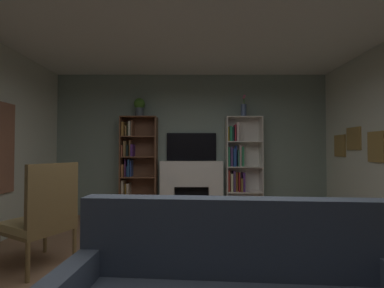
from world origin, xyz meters
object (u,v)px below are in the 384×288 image
(tv, at_px, (192,147))
(armchair, at_px, (44,216))
(fireplace, at_px, (192,187))
(potted_plant, at_px, (140,106))
(vase_with_flowers, at_px, (244,109))
(bookshelf_left, at_px, (136,169))
(bookshelf_right, at_px, (240,167))

(tv, relative_size, armchair, 0.85)
(fireplace, relative_size, tv, 1.33)
(potted_plant, xyz_separation_m, vase_with_flowers, (2.05, -0.00, -0.06))
(tv, distance_m, bookshelf_left, 1.20)
(potted_plant, bearing_deg, tv, 6.67)
(tv, distance_m, bookshelf_right, 1.02)
(bookshelf_right, height_order, potted_plant, potted_plant)
(potted_plant, bearing_deg, vase_with_flowers, -0.02)
(tv, xyz_separation_m, bookshelf_left, (-1.12, -0.09, -0.43))
(bookshelf_right, bearing_deg, armchair, -140.59)
(fireplace, relative_size, potted_plant, 3.56)
(vase_with_flowers, height_order, armchair, vase_with_flowers)
(bookshelf_right, height_order, armchair, bookshelf_right)
(potted_plant, bearing_deg, armchair, -106.88)
(vase_with_flowers, relative_size, armchair, 0.37)
(armchair, bearing_deg, bookshelf_left, 75.56)
(vase_with_flowers, bearing_deg, bookshelf_left, 179.28)
(potted_plant, bearing_deg, fireplace, 1.06)
(tv, height_order, bookshelf_right, bookshelf_right)
(fireplace, relative_size, bookshelf_right, 0.67)
(bookshelf_left, relative_size, bookshelf_right, 1.00)
(tv, relative_size, bookshelf_right, 0.50)
(vase_with_flowers, distance_m, armchair, 3.74)
(potted_plant, distance_m, armchair, 2.71)
(fireplace, xyz_separation_m, vase_with_flowers, (1.03, -0.02, 1.52))
(bookshelf_left, distance_m, bookshelf_right, 2.05)
(tv, relative_size, vase_with_flowers, 2.28)
(armchair, bearing_deg, bookshelf_right, 39.41)
(tv, xyz_separation_m, bookshelf_right, (0.94, -0.08, -0.41))
(fireplace, distance_m, armchair, 2.69)
(tv, xyz_separation_m, armchair, (-1.66, -2.21, -0.81))
(tv, height_order, bookshelf_left, bookshelf_left)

